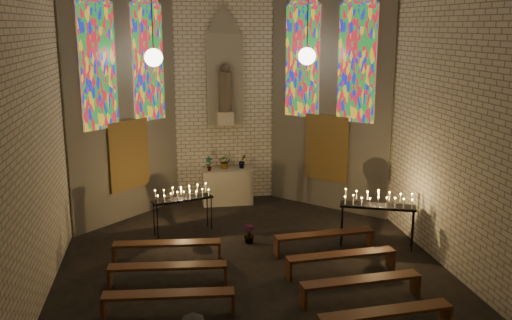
# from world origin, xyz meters

# --- Properties ---
(floor) EXTENTS (12.00, 12.00, 0.00)m
(floor) POSITION_xyz_m (0.00, 0.00, 0.00)
(floor) COLOR black
(floor) RESTS_ON ground
(room) EXTENTS (8.22, 12.43, 7.00)m
(room) POSITION_xyz_m (-0.00, 3.37, 3.72)
(room) COLOR beige
(room) RESTS_ON ground
(altar) EXTENTS (1.40, 0.60, 1.00)m
(altar) POSITION_xyz_m (0.00, 5.45, 0.50)
(altar) COLOR beige
(altar) RESTS_ON ground
(flower_vase_left) EXTENTS (0.24, 0.18, 0.41)m
(flower_vase_left) POSITION_xyz_m (-0.52, 5.35, 1.21)
(flower_vase_left) COLOR #4C723F
(flower_vase_left) RESTS_ON altar
(flower_vase_center) EXTENTS (0.40, 0.36, 0.42)m
(flower_vase_center) POSITION_xyz_m (-0.05, 5.54, 1.21)
(flower_vase_center) COLOR #4C723F
(flower_vase_center) RESTS_ON altar
(flower_vase_right) EXTENTS (0.27, 0.24, 0.41)m
(flower_vase_right) POSITION_xyz_m (0.45, 5.53, 1.21)
(flower_vase_right) COLOR #4C723F
(flower_vase_right) RESTS_ON altar
(aisle_flower_pot) EXTENTS (0.26, 0.26, 0.43)m
(aisle_flower_pot) POSITION_xyz_m (0.15, 2.35, 0.21)
(aisle_flower_pot) COLOR #4C723F
(aisle_flower_pot) RESTS_ON ground
(votive_stand_left) EXTENTS (1.51, 0.78, 1.08)m
(votive_stand_left) POSITION_xyz_m (-1.34, 3.29, 0.93)
(votive_stand_left) COLOR black
(votive_stand_left) RESTS_ON ground
(votive_stand_right) EXTENTS (1.72, 0.98, 1.24)m
(votive_stand_right) POSITION_xyz_m (3.00, 1.66, 1.06)
(votive_stand_right) COLOR black
(votive_stand_right) RESTS_ON ground
(pew_left_0) EXTENTS (2.31, 0.51, 0.44)m
(pew_left_0) POSITION_xyz_m (-1.75, 1.58, 0.36)
(pew_left_0) COLOR #542D18
(pew_left_0) RESTS_ON ground
(pew_right_0) EXTENTS (2.31, 0.51, 0.44)m
(pew_right_0) POSITION_xyz_m (1.75, 1.58, 0.36)
(pew_right_0) COLOR #542D18
(pew_right_0) RESTS_ON ground
(pew_left_1) EXTENTS (2.31, 0.51, 0.44)m
(pew_left_1) POSITION_xyz_m (-1.75, 0.38, 0.36)
(pew_left_1) COLOR #542D18
(pew_left_1) RESTS_ON ground
(pew_right_1) EXTENTS (2.31, 0.51, 0.44)m
(pew_right_1) POSITION_xyz_m (1.75, 0.38, 0.36)
(pew_right_1) COLOR #542D18
(pew_right_1) RESTS_ON ground
(pew_left_2) EXTENTS (2.31, 0.51, 0.44)m
(pew_left_2) POSITION_xyz_m (-1.75, -0.82, 0.36)
(pew_left_2) COLOR #542D18
(pew_left_2) RESTS_ON ground
(pew_right_2) EXTENTS (2.31, 0.51, 0.44)m
(pew_right_2) POSITION_xyz_m (1.75, -0.82, 0.36)
(pew_right_2) COLOR #542D18
(pew_right_2) RESTS_ON ground
(pew_right_3) EXTENTS (2.31, 0.51, 0.44)m
(pew_right_3) POSITION_xyz_m (1.75, -2.02, 0.36)
(pew_right_3) COLOR #542D18
(pew_right_3) RESTS_ON ground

